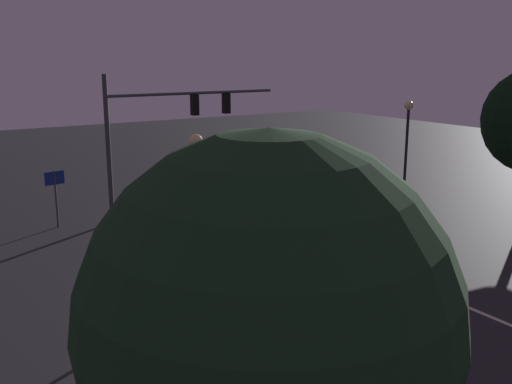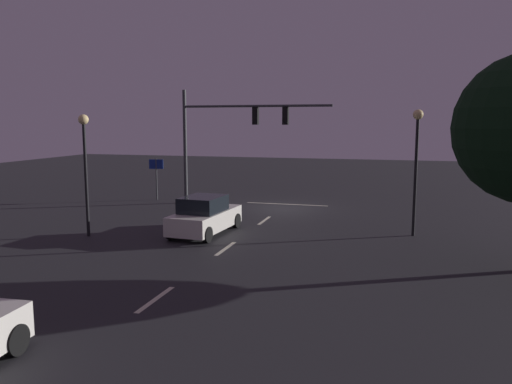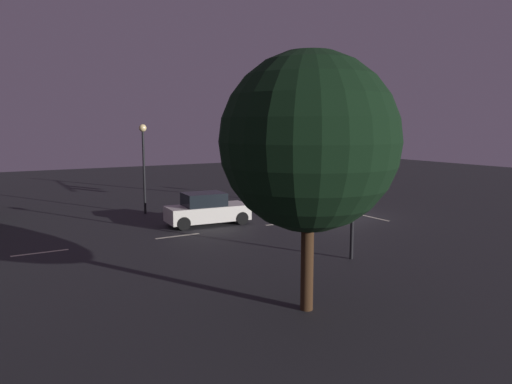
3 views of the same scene
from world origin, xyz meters
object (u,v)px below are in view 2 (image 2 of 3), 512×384
at_px(car_approaching, 205,216).
at_px(street_lamp_right_kerb, 85,152).
at_px(route_sign, 156,170).
at_px(street_lamp_left_kerb, 417,149).
at_px(traffic_signal_assembly, 230,127).

bearing_deg(car_approaching, street_lamp_right_kerb, 21.29).
height_order(car_approaching, route_sign, route_sign).
xyz_separation_m(car_approaching, route_sign, (6.60, -8.46, 1.10)).
relative_size(car_approaching, street_lamp_left_kerb, 0.81).
bearing_deg(traffic_signal_assembly, street_lamp_left_kerb, 151.24).
distance_m(street_lamp_left_kerb, street_lamp_right_kerb, 14.23).
height_order(traffic_signal_assembly, street_lamp_left_kerb, traffic_signal_assembly).
bearing_deg(route_sign, street_lamp_left_kerb, 157.74).
height_order(traffic_signal_assembly, street_lamp_right_kerb, traffic_signal_assembly).
relative_size(traffic_signal_assembly, route_sign, 3.41).
xyz_separation_m(traffic_signal_assembly, car_approaching, (-1.41, 7.78, -3.82)).
bearing_deg(traffic_signal_assembly, car_approaching, 100.26).
xyz_separation_m(traffic_signal_assembly, route_sign, (5.19, -0.68, -2.72)).
bearing_deg(street_lamp_right_kerb, traffic_signal_assembly, -109.04).
relative_size(car_approaching, route_sign, 1.70).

